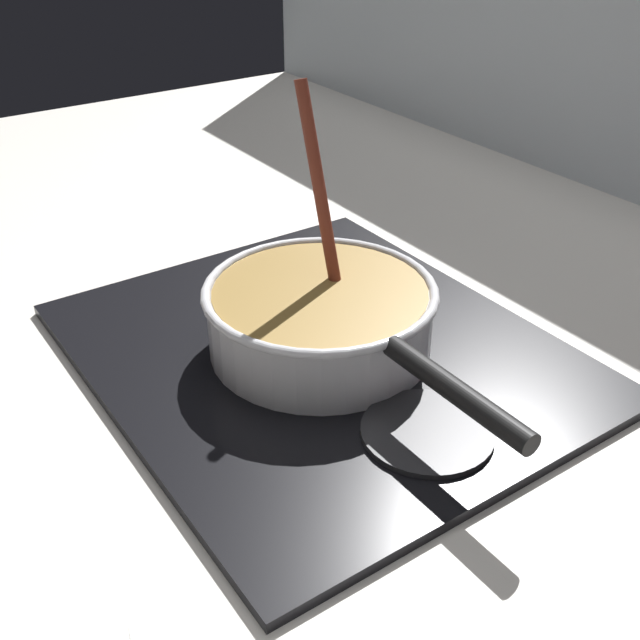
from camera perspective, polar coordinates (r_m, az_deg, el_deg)
ground at (r=0.82m, az=-4.03°, el=-7.44°), size 2.40×1.60×0.04m
hob_plate at (r=0.88m, az=0.00°, el=-2.41°), size 0.56×0.48×0.01m
burner_ring at (r=0.87m, az=0.00°, el=-1.86°), size 0.18×0.18×0.01m
spare_burner at (r=0.76m, az=7.95°, el=-8.17°), size 0.13×0.13×0.01m
cooking_pan at (r=0.85m, az=0.08°, el=0.28°), size 0.43×0.26×0.29m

